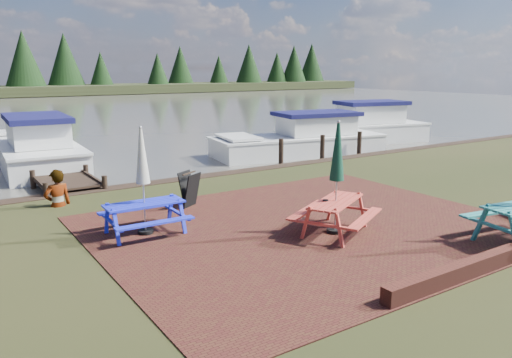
{
  "coord_description": "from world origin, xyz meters",
  "views": [
    {
      "loc": [
        -6.78,
        -7.17,
        3.44
      ],
      "look_at": [
        -0.75,
        1.97,
        1.0
      ],
      "focal_mm": 35.0,
      "sensor_mm": 36.0,
      "label": 1
    }
  ],
  "objects": [
    {
      "name": "picnic_table_blue",
      "position": [
        -3.19,
        2.53,
        0.79
      ],
      "size": [
        1.67,
        1.49,
        2.27
      ],
      "rotation": [
        0.0,
        0.0,
        -0.02
      ],
      "color": "#1C28D8",
      "rests_on": "ground"
    },
    {
      "name": "boat_jetty",
      "position": [
        -3.49,
        12.77,
        0.45
      ],
      "size": [
        2.95,
        7.64,
        2.18
      ],
      "rotation": [
        0.0,
        0.0,
        -0.05
      ],
      "color": "silver",
      "rests_on": "ground"
    },
    {
      "name": "paving",
      "position": [
        0.0,
        1.0,
        0.01
      ],
      "size": [
        9.0,
        7.5,
        0.02
      ],
      "primitive_type": "cube",
      "color": "#3D1713",
      "rests_on": "ground"
    },
    {
      "name": "water",
      "position": [
        0.0,
        37.0,
        0.0
      ],
      "size": [
        120.0,
        60.0,
        0.02
      ],
      "primitive_type": "cube",
      "color": "#413F38",
      "rests_on": "ground"
    },
    {
      "name": "ground",
      "position": [
        0.0,
        0.0,
        0.0
      ],
      "size": [
        120.0,
        120.0,
        0.0
      ],
      "primitive_type": "plane",
      "color": "black",
      "rests_on": "ground"
    },
    {
      "name": "chalkboard",
      "position": [
        -1.45,
        3.98,
        0.45
      ],
      "size": [
        0.57,
        0.75,
        0.87
      ],
      "rotation": [
        0.0,
        0.0,
        0.54
      ],
      "color": "black",
      "rests_on": "ground"
    },
    {
      "name": "jetty",
      "position": [
        -3.5,
        11.28,
        0.11
      ],
      "size": [
        1.76,
        9.08,
        1.0
      ],
      "color": "black",
      "rests_on": "ground"
    },
    {
      "name": "person",
      "position": [
        -4.25,
        5.85,
        0.94
      ],
      "size": [
        0.74,
        0.54,
        1.88
      ],
      "primitive_type": "imported",
      "rotation": [
        0.0,
        0.0,
        3.27
      ],
      "color": "gray",
      "rests_on": "ground"
    },
    {
      "name": "boat_near",
      "position": [
        6.43,
        9.33,
        0.4
      ],
      "size": [
        7.68,
        3.74,
        1.99
      ],
      "rotation": [
        0.0,
        0.0,
        1.4
      ],
      "color": "silver",
      "rests_on": "ground"
    },
    {
      "name": "picnic_table_red",
      "position": [
        0.19,
        0.35,
        0.83
      ],
      "size": [
        2.22,
        2.14,
        2.37
      ],
      "rotation": [
        0.0,
        0.0,
        0.48
      ],
      "color": "#C54032",
      "rests_on": "ground"
    },
    {
      "name": "brick_wall",
      "position": [
        2.15,
        -2.42,
        0.15
      ],
      "size": [
        6.21,
        1.79,
        0.3
      ],
      "color": "#4C1E16",
      "rests_on": "ground"
    },
    {
      "name": "boat_far",
      "position": [
        11.19,
        10.75,
        0.47
      ],
      "size": [
        7.52,
        4.02,
        2.23
      ],
      "rotation": [
        0.0,
        0.0,
        1.35
      ],
      "color": "silver",
      "rests_on": "ground"
    }
  ]
}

